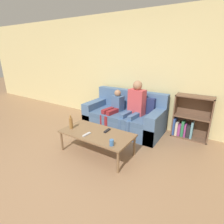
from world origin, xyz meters
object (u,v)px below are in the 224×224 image
cup_near (112,143)px  tv_remote_0 (87,134)px  bottle (71,123)px  tv_remote_1 (107,131)px  bookshelf (189,121)px  person_adult (135,104)px  coffee_table (97,134)px  couch (125,117)px  person_child (114,108)px

cup_near → tv_remote_0: size_ratio=0.56×
bottle → tv_remote_1: bearing=22.3°
bookshelf → person_adult: size_ratio=0.78×
coffee_table → bottle: 0.54m
coffee_table → tv_remote_1: (0.12, 0.15, 0.04)m
coffee_table → bottle: bottle is taller
coffee_table → tv_remote_1: bearing=50.1°
couch → bottle: bearing=-108.8°
bookshelf → bottle: bookshelf is taller
cup_near → coffee_table: bearing=153.3°
person_adult → cup_near: size_ratio=12.13×
couch → person_adult: bearing=-17.3°
bookshelf → cup_near: (-0.81, -1.77, 0.08)m
bookshelf → person_child: size_ratio=1.00×
coffee_table → person_child: (-0.29, 1.03, 0.16)m
bookshelf → person_child: bearing=-162.0°
person_child → bottle: person_child is taller
person_adult → tv_remote_0: (-0.30, -1.25, -0.26)m
bookshelf → person_adult: person_adult is taller
person_child → cup_near: person_child is taller
tv_remote_0 → cup_near: bearing=-3.1°
person_adult → cup_near: person_adult is taller
person_adult → cup_near: 1.35m
couch → cup_near: size_ratio=18.37×
cup_near → bottle: (-0.96, 0.12, 0.06)m
bookshelf → cup_near: bearing=-114.5°
cup_near → person_adult: bearing=100.8°
cup_near → tv_remote_0: 0.55m
tv_remote_1 → tv_remote_0: bearing=-126.8°
cup_near → bottle: bottle is taller
bookshelf → couch: bearing=-164.5°
tv_remote_0 → person_child: bearing=103.2°
person_child → tv_remote_1: 0.98m
couch → bookshelf: 1.38m
person_child → tv_remote_1: size_ratio=5.35×
tv_remote_1 → person_adult: bearing=82.2°
tv_remote_0 → couch: bearing=92.7°
couch → bookshelf: bearing=15.5°
couch → cup_near: (0.53, -1.40, 0.16)m
person_child → cup_near: 1.47m
coffee_table → tv_remote_0: tv_remote_0 is taller
person_child → tv_remote_0: bearing=-72.0°
couch → person_child: size_ratio=1.93×
person_adult → bottle: (-0.71, -1.19, -0.16)m
person_adult → coffee_table: bearing=-94.3°
bottle → person_adult: bearing=59.2°
person_child → tv_remote_1: bearing=-56.5°
bookshelf → person_child: 1.64m
cup_near → bottle: 0.97m
couch → tv_remote_0: (-0.02, -1.33, 0.12)m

